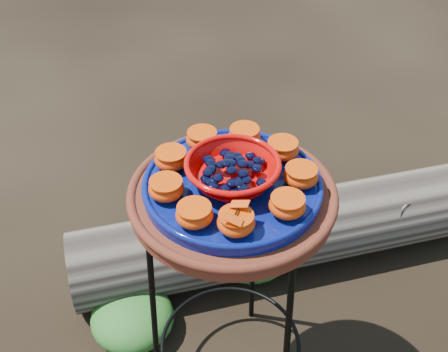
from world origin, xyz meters
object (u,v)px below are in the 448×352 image
(red_bowl, at_px, (233,172))
(terracotta_saucer, at_px, (232,197))
(cobalt_plate, at_px, (232,187))
(plant_stand, at_px, (231,300))
(driftwood_log, at_px, (279,233))

(red_bowl, bearing_deg, terracotta_saucer, 0.00)
(cobalt_plate, height_order, red_bowl, red_bowl)
(plant_stand, relative_size, red_bowl, 3.53)
(terracotta_saucer, distance_m, driftwood_log, 0.76)
(terracotta_saucer, xyz_separation_m, driftwood_log, (0.02, 0.49, -0.58))
(red_bowl, bearing_deg, driftwood_log, 88.14)
(cobalt_plate, distance_m, red_bowl, 0.04)
(red_bowl, relative_size, driftwood_log, 0.14)
(plant_stand, relative_size, terracotta_saucer, 1.51)
(terracotta_saucer, height_order, red_bowl, red_bowl)
(cobalt_plate, bearing_deg, plant_stand, 0.00)
(cobalt_plate, bearing_deg, driftwood_log, 88.14)
(red_bowl, bearing_deg, plant_stand, 0.00)
(plant_stand, distance_m, cobalt_plate, 0.40)
(terracotta_saucer, relative_size, red_bowl, 2.33)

